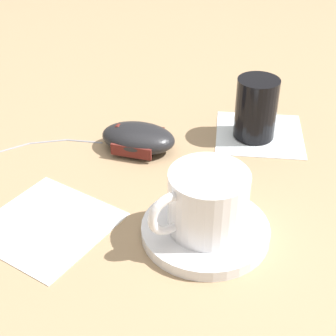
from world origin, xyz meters
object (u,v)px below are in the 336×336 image
Objects in this scene: saucer at (205,230)px; coffee_cup at (206,202)px; computer_mouse at (138,138)px; drinking_glass at (256,108)px.

saucer is 0.04m from coffee_cup.
saucer is 1.27× the size of computer_mouse.
computer_mouse reaches higher than saucer.
coffee_cup is 0.21m from computer_mouse.
computer_mouse is at bearing -57.37° from coffee_cup.
computer_mouse is (0.11, -0.17, -0.03)m from coffee_cup.
saucer is 1.62× the size of drinking_glass.
drinking_glass reaches higher than computer_mouse.
coffee_cup is at bearing 76.76° from saucer.
coffee_cup is 0.91× the size of computer_mouse.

